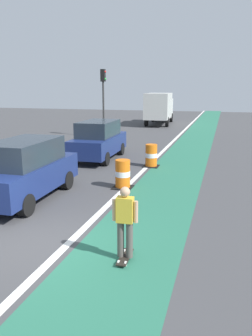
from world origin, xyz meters
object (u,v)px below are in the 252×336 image
(skateboarder_on_lane, at_px, (125,221))
(traffic_light_corner, at_px, (103,91))
(parked_suv_nearest, at_px, (25,170))
(parked_suv_second, at_px, (99,140))
(delivery_truck_down_block, at_px, (160,107))
(traffic_barrel_mid, at_px, (151,156))
(traffic_barrel_front, at_px, (123,174))
(pedestrian_crossing, at_px, (85,133))

(skateboarder_on_lane, xyz_separation_m, traffic_light_corner, (-7.05, 17.86, 2.59))
(skateboarder_on_lane, xyz_separation_m, parked_suv_nearest, (-4.44, 3.08, 0.12))
(skateboarder_on_lane, height_order, parked_suv_nearest, parked_suv_nearest)
(parked_suv_nearest, bearing_deg, parked_suv_second, 90.08)
(delivery_truck_down_block, relative_size, traffic_light_corner, 1.52)
(parked_suv_second, bearing_deg, traffic_barrel_mid, -17.20)
(delivery_truck_down_block, bearing_deg, parked_suv_second, -89.10)
(parked_suv_second, bearing_deg, traffic_barrel_front, -59.58)
(parked_suv_nearest, distance_m, traffic_barrel_mid, 6.72)
(traffic_barrel_front, distance_m, traffic_light_corner, 14.04)
(pedestrian_crossing, bearing_deg, delivery_truck_down_block, 82.54)
(parked_suv_nearest, relative_size, traffic_barrel_front, 4.26)
(skateboarder_on_lane, height_order, traffic_light_corner, traffic_light_corner)
(traffic_barrel_front, bearing_deg, parked_suv_nearest, -142.10)
(pedestrian_crossing, bearing_deg, parked_suv_nearest, -77.65)
(traffic_barrel_front, bearing_deg, traffic_barrel_mid, 85.82)
(traffic_barrel_mid, xyz_separation_m, delivery_truck_down_block, (-3.36, 19.43, 1.31))
(traffic_light_corner, distance_m, pedestrian_crossing, 5.16)
(delivery_truck_down_block, height_order, traffic_light_corner, traffic_light_corner)
(traffic_light_corner, bearing_deg, skateboarder_on_lane, -68.46)
(parked_suv_nearest, bearing_deg, traffic_barrel_front, 37.90)
(skateboarder_on_lane, distance_m, parked_suv_nearest, 5.41)
(parked_suv_second, relative_size, traffic_barrel_front, 4.28)
(parked_suv_second, xyz_separation_m, traffic_barrel_mid, (3.07, -0.95, -0.50))
(skateboarder_on_lane, bearing_deg, traffic_barrel_mid, 98.68)
(skateboarder_on_lane, relative_size, traffic_light_corner, 0.33)
(parked_suv_nearest, relative_size, traffic_light_corner, 0.91)
(parked_suv_nearest, distance_m, parked_suv_second, 6.92)
(traffic_barrel_front, relative_size, pedestrian_crossing, 0.68)
(parked_suv_nearest, height_order, traffic_barrel_mid, parked_suv_nearest)
(traffic_barrel_mid, bearing_deg, traffic_barrel_front, -94.18)
(parked_suv_second, relative_size, traffic_light_corner, 0.91)
(parked_suv_nearest, xyz_separation_m, traffic_barrel_mid, (3.06, 5.97, -0.50))
(parked_suv_second, distance_m, pedestrian_crossing, 4.12)
(delivery_truck_down_block, distance_m, pedestrian_crossing, 15.19)
(traffic_barrel_front, height_order, traffic_light_corner, traffic_light_corner)
(parked_suv_second, distance_m, traffic_light_corner, 8.64)
(parked_suv_second, relative_size, delivery_truck_down_block, 0.60)
(traffic_barrel_front, bearing_deg, delivery_truck_down_block, 97.55)
(parked_suv_nearest, distance_m, traffic_light_corner, 15.21)
(parked_suv_nearest, bearing_deg, skateboarder_on_lane, -34.75)
(traffic_barrel_mid, distance_m, delivery_truck_down_block, 19.76)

